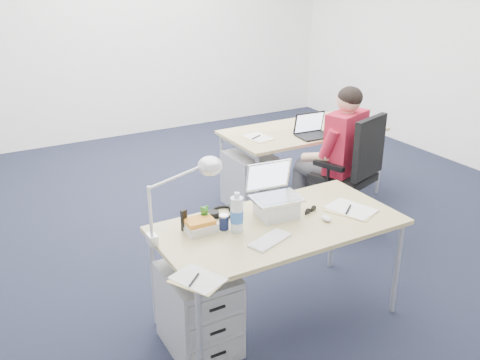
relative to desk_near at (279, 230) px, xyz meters
name	(u,v)px	position (x,y,z in m)	size (l,w,h in m)	color
floor	(269,231)	(0.64, 1.10, -0.68)	(7.00, 7.00, 0.00)	black
room	(273,41)	(0.64, 1.10, 1.03)	(6.02, 7.02, 2.80)	white
desk_near	(279,230)	(0.00, 0.00, 0.00)	(1.60, 0.80, 0.73)	tan
desk_far	(303,134)	(1.36, 1.63, 0.00)	(1.60, 0.80, 0.73)	tan
office_chair	(345,196)	(1.30, 0.85, -0.38)	(0.86, 0.86, 1.09)	black
seated_person	(331,156)	(1.25, 1.03, -0.03)	(0.57, 0.78, 1.30)	#AB182D
drawer_pedestal_near	(199,310)	(-0.59, -0.01, -0.41)	(0.40, 0.50, 0.55)	#A9ABAE
drawer_pedestal_far	(250,181)	(0.76, 1.66, -0.41)	(0.40, 0.50, 0.55)	#A9ABAE
silver_laptop	(277,192)	(0.05, 0.10, 0.22)	(0.32, 0.25, 0.34)	silver
wireless_keyboard	(270,240)	(-0.18, -0.17, 0.05)	(0.29, 0.12, 0.01)	white
computer_mouse	(326,218)	(0.29, -0.12, 0.06)	(0.05, 0.09, 0.03)	white
headphones	(224,211)	(-0.24, 0.30, 0.07)	(0.24, 0.19, 0.04)	black
can_koozie	(224,222)	(-0.35, 0.11, 0.10)	(0.06, 0.06, 0.10)	#161F46
water_bottle	(237,212)	(-0.29, 0.04, 0.18)	(0.08, 0.08, 0.26)	silver
bear_figurine	(205,216)	(-0.43, 0.20, 0.12)	(0.08, 0.06, 0.14)	#1C651A
book_stack	(200,225)	(-0.49, 0.15, 0.09)	(0.19, 0.14, 0.08)	silver
cordless_phone	(184,220)	(-0.57, 0.22, 0.12)	(0.04, 0.02, 0.14)	black
papers_left	(197,280)	(-0.75, -0.35, 0.05)	(0.19, 0.27, 0.01)	#D8C57D
papers_right	(351,210)	(0.53, -0.08, 0.05)	(0.22, 0.31, 0.01)	#D8C57D
sunglasses	(311,211)	(0.28, 0.03, 0.06)	(0.12, 0.05, 0.03)	black
desk_lamp	(174,200)	(-0.66, 0.15, 0.30)	(0.45, 0.16, 0.51)	silver
dark_laptop	(315,125)	(1.31, 1.36, 0.16)	(0.32, 0.31, 0.23)	black
far_cup	(339,119)	(1.80, 1.60, 0.10)	(0.08, 0.08, 0.11)	white
far_papers	(258,138)	(0.81, 1.60, 0.05)	(0.20, 0.28, 0.01)	white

